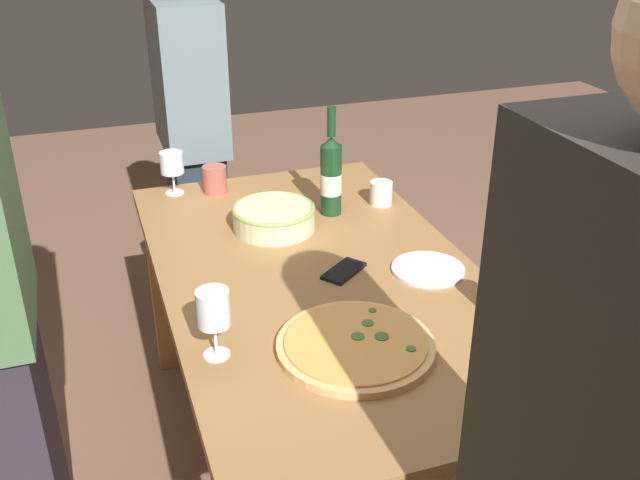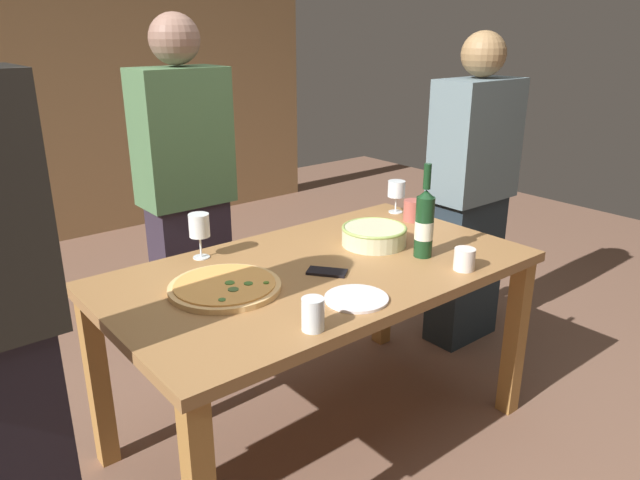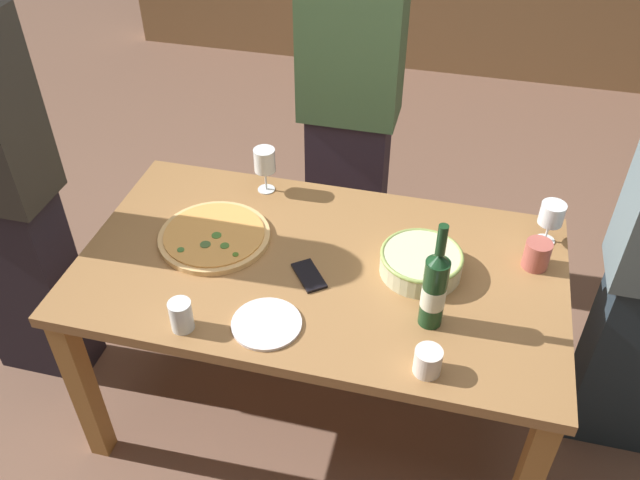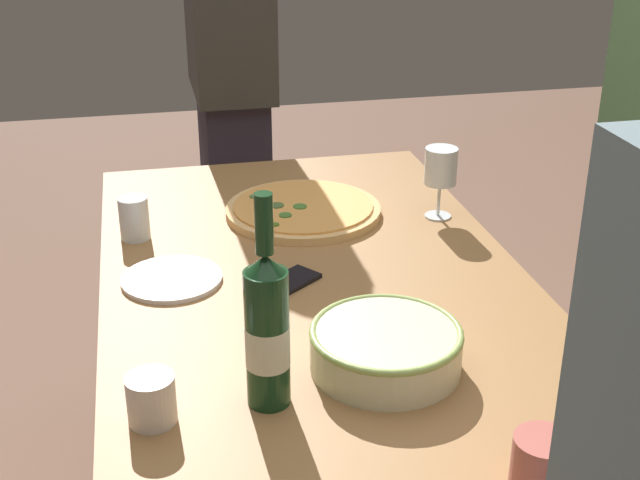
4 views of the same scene
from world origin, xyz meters
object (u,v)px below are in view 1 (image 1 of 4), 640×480
(cup_ceramic, at_px, (215,179))
(person_guest_right, at_px, (193,142))
(cup_amber, at_px, (494,292))
(pizza, at_px, (356,345))
(side_plate, at_px, (428,269))
(wine_bottle, at_px, (331,175))
(dining_table, at_px, (320,300))
(cell_phone, at_px, (344,271))
(cup_spare, at_px, (381,193))
(serving_bowl, at_px, (274,217))
(wine_glass_near_pizza, at_px, (213,310))
(wine_glass_by_bottle, at_px, (172,164))

(cup_ceramic, height_order, person_guest_right, person_guest_right)
(cup_amber, bearing_deg, pizza, 98.03)
(side_plate, xyz_separation_m, person_guest_right, (1.21, 0.47, 0.04))
(wine_bottle, bearing_deg, dining_table, 156.14)
(dining_table, xyz_separation_m, wine_bottle, (0.38, -0.17, 0.23))
(cup_amber, relative_size, cell_phone, 0.70)
(cup_spare, relative_size, cell_phone, 0.57)
(dining_table, distance_m, cup_amber, 0.52)
(serving_bowl, bearing_deg, cup_spare, -80.13)
(cup_ceramic, bearing_deg, person_guest_right, 0.44)
(pizza, relative_size, person_guest_right, 0.24)
(pizza, distance_m, wine_bottle, 0.81)
(wine_glass_near_pizza, distance_m, cell_phone, 0.53)
(serving_bowl, xyz_separation_m, wine_bottle, (0.06, -0.22, 0.09))
(serving_bowl, xyz_separation_m, person_guest_right, (0.80, 0.12, 0.00))
(cup_amber, bearing_deg, cup_ceramic, 27.82)
(wine_glass_near_pizza, relative_size, wine_glass_by_bottle, 1.14)
(wine_glass_by_bottle, bearing_deg, serving_bowl, -146.71)
(person_guest_right, bearing_deg, wine_glass_near_pizza, -16.35)
(wine_glass_by_bottle, distance_m, cup_ceramic, 0.16)
(cup_amber, xyz_separation_m, cup_spare, (0.72, 0.01, -0.01))
(side_plate, bearing_deg, cup_ceramic, 30.98)
(dining_table, xyz_separation_m, side_plate, (-0.09, -0.30, 0.10))
(wine_glass_by_bottle, height_order, cup_amber, wine_glass_by_bottle)
(cup_ceramic, relative_size, side_plate, 0.46)
(wine_glass_by_bottle, bearing_deg, person_guest_right, -19.09)
(wine_bottle, distance_m, wine_glass_by_bottle, 0.59)
(cup_ceramic, xyz_separation_m, person_guest_right, (0.44, 0.00, -0.00))
(cell_phone, bearing_deg, serving_bowl, -19.27)
(wine_bottle, xyz_separation_m, wine_glass_by_bottle, (0.34, 0.48, -0.02))
(wine_glass_near_pizza, bearing_deg, wine_glass_by_bottle, -3.13)
(cup_ceramic, distance_m, cell_phone, 0.75)
(wine_bottle, xyz_separation_m, cup_ceramic, (0.31, 0.33, -0.09))
(dining_table, relative_size, cell_phone, 11.11)
(cup_amber, height_order, cup_ceramic, cup_amber)
(wine_bottle, xyz_separation_m, cup_amber, (-0.71, -0.20, -0.09))
(pizza, distance_m, person_guest_right, 1.52)
(wine_glass_near_pizza, height_order, person_guest_right, person_guest_right)
(serving_bowl, distance_m, wine_glass_near_pizza, 0.71)
(wine_glass_near_pizza, distance_m, person_guest_right, 1.44)
(side_plate, bearing_deg, wine_glass_by_bottle, 36.82)
(wine_bottle, distance_m, wine_glass_near_pizza, 0.87)
(side_plate, bearing_deg, person_guest_right, 21.16)
(cup_amber, distance_m, cup_ceramic, 1.15)
(wine_glass_by_bottle, bearing_deg, cup_ceramic, -104.11)
(wine_glass_by_bottle, distance_m, cup_spare, 0.75)
(dining_table, distance_m, wine_bottle, 0.48)
(wine_bottle, relative_size, cup_ceramic, 3.77)
(serving_bowl, xyz_separation_m, wine_glass_by_bottle, (0.40, 0.26, 0.07))
(cup_spare, relative_size, person_guest_right, 0.05)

